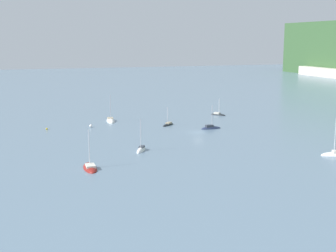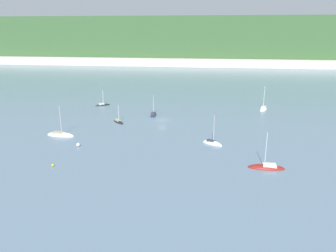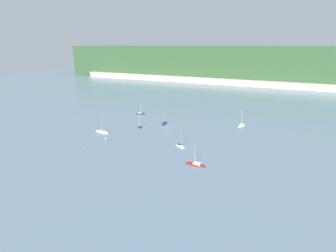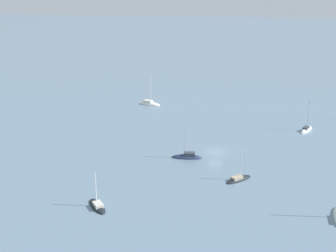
# 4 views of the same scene
# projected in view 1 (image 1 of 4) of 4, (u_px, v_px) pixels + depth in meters

# --- Properties ---
(ground_plane) EXTENTS (600.00, 600.00, 0.00)m
(ground_plane) POSITION_uv_depth(u_px,v_px,m) (198.00, 132.00, 126.17)
(ground_plane) COLOR slate
(sailboat_0) EXTENTS (2.01, 6.00, 7.33)m
(sailboat_0) POSITION_uv_depth(u_px,v_px,m) (211.00, 128.00, 131.30)
(sailboat_0) COLOR #232D4C
(sailboat_0) RESTS_ON ground_plane
(sailboat_1) EXTENTS (5.37, 3.97, 8.27)m
(sailboat_1) POSITION_uv_depth(u_px,v_px,m) (141.00, 150.00, 105.24)
(sailboat_1) COLOR white
(sailboat_1) RESTS_ON ground_plane
(sailboat_2) EXTENTS (4.96, 5.17, 5.96)m
(sailboat_2) POSITION_uv_depth(u_px,v_px,m) (168.00, 125.00, 136.78)
(sailboat_2) COLOR black
(sailboat_2) RESTS_ON ground_plane
(sailboat_3) EXTENTS (7.47, 2.54, 8.45)m
(sailboat_3) POSITION_uv_depth(u_px,v_px,m) (90.00, 168.00, 90.76)
(sailboat_3) COLOR maroon
(sailboat_3) RESTS_ON ground_plane
(sailboat_4) EXTENTS (7.99, 3.08, 9.21)m
(sailboat_4) POSITION_uv_depth(u_px,v_px,m) (111.00, 121.00, 143.16)
(sailboat_4) COLOR white
(sailboat_4) RESTS_ON ground_plane
(sailboat_5) EXTENTS (4.11, 6.59, 9.18)m
(sailboat_5) POSITION_uv_depth(u_px,v_px,m) (336.00, 155.00, 100.88)
(sailboat_5) COLOR white
(sailboat_5) RESTS_ON ground_plane
(sailboat_6) EXTENTS (5.63, 4.58, 6.09)m
(sailboat_6) POSITION_uv_depth(u_px,v_px,m) (218.00, 115.00, 155.06)
(sailboat_6) COLOR black
(sailboat_6) RESTS_ON ground_plane
(mooring_buoy_0) EXTENTS (0.52, 0.52, 0.52)m
(mooring_buoy_0) POSITION_uv_depth(u_px,v_px,m) (47.00, 129.00, 129.98)
(mooring_buoy_0) COLOR yellow
(mooring_buoy_0) RESTS_ON ground_plane
(mooring_buoy_1) EXTENTS (0.87, 0.87, 0.87)m
(mooring_buoy_1) POSITION_uv_depth(u_px,v_px,m) (91.00, 126.00, 133.32)
(mooring_buoy_1) COLOR white
(mooring_buoy_1) RESTS_ON ground_plane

